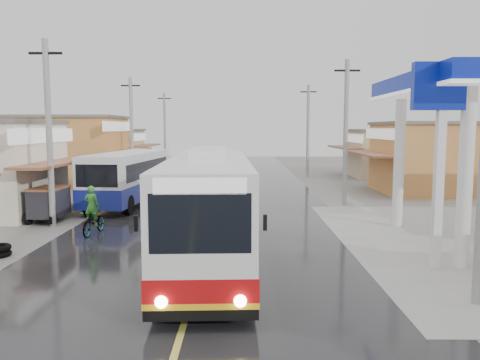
# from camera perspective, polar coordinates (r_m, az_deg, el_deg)

# --- Properties ---
(ground) EXTENTS (120.00, 120.00, 0.00)m
(ground) POSITION_cam_1_polar(r_m,az_deg,el_deg) (11.90, -6.09, -14.73)
(ground) COLOR slate
(ground) RESTS_ON ground
(road) EXTENTS (12.00, 90.00, 0.02)m
(road) POSITION_cam_1_polar(r_m,az_deg,el_deg) (26.41, -2.48, -2.95)
(road) COLOR black
(road) RESTS_ON ground
(centre_line) EXTENTS (0.15, 90.00, 0.01)m
(centre_line) POSITION_cam_1_polar(r_m,az_deg,el_deg) (26.40, -2.48, -2.93)
(centre_line) COLOR #D8CC4C
(centre_line) RESTS_ON road
(shopfronts_left) EXTENTS (11.00, 44.00, 5.20)m
(shopfronts_left) POSITION_cam_1_polar(r_m,az_deg,el_deg) (32.63, -25.67, -1.81)
(shopfronts_left) COLOR tan
(shopfronts_left) RESTS_ON ground
(utility_poles_left) EXTENTS (1.60, 50.00, 8.00)m
(utility_poles_left) POSITION_cam_1_polar(r_m,az_deg,el_deg) (28.59, -16.55, -2.52)
(utility_poles_left) COLOR gray
(utility_poles_left) RESTS_ON ground
(utility_poles_right) EXTENTS (1.60, 36.00, 8.00)m
(utility_poles_right) POSITION_cam_1_polar(r_m,az_deg,el_deg) (26.99, 12.55, -2.92)
(utility_poles_right) COLOR gray
(utility_poles_right) RESTS_ON ground
(coach_bus) EXTENTS (3.03, 11.67, 3.62)m
(coach_bus) POSITION_cam_1_polar(r_m,az_deg,el_deg) (15.28, -3.77, -3.18)
(coach_bus) COLOR silver
(coach_bus) RESTS_ON road
(second_bus) EXTENTS (3.25, 8.97, 2.91)m
(second_bus) POSITION_cam_1_polar(r_m,az_deg,el_deg) (26.84, -13.41, 0.39)
(second_bus) COLOR silver
(second_bus) RESTS_ON road
(cyclist) EXTENTS (0.88, 1.93, 2.01)m
(cyclist) POSITION_cam_1_polar(r_m,az_deg,el_deg) (19.73, -17.43, -4.50)
(cyclist) COLOR black
(cyclist) RESTS_ON ground
(tricycle_near) EXTENTS (1.48, 2.16, 1.60)m
(tricycle_near) POSITION_cam_1_polar(r_m,az_deg,el_deg) (23.03, -22.30, -2.51)
(tricycle_near) COLOR #26262D
(tricycle_near) RESTS_ON ground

